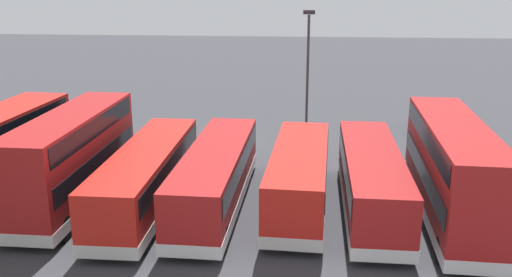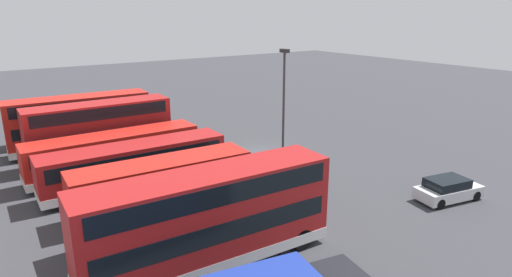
# 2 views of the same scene
# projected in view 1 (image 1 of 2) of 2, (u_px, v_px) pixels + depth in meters

# --- Properties ---
(ground_plane) EXTENTS (140.00, 140.00, 0.00)m
(ground_plane) POSITION_uv_depth(u_px,v_px,m) (218.00, 142.00, 37.90)
(ground_plane) COLOR #38383D
(bus_double_decker_near_end) EXTENTS (3.12, 11.85, 4.55)m
(bus_double_decker_near_end) POSITION_uv_depth(u_px,v_px,m) (452.00, 169.00, 25.32)
(bus_double_decker_near_end) COLOR #A51919
(bus_double_decker_near_end) RESTS_ON ground
(bus_single_deck_second) EXTENTS (2.78, 11.72, 2.95)m
(bus_single_deck_second) POSITION_uv_depth(u_px,v_px,m) (371.00, 179.00, 26.45)
(bus_single_deck_second) COLOR #A51919
(bus_single_deck_second) RESTS_ON ground
(bus_single_deck_third) EXTENTS (3.12, 10.68, 2.95)m
(bus_single_deck_third) POSITION_uv_depth(u_px,v_px,m) (299.00, 176.00, 26.81)
(bus_single_deck_third) COLOR red
(bus_single_deck_third) RESTS_ON ground
(bus_single_deck_fourth) EXTENTS (2.89, 12.09, 2.95)m
(bus_single_deck_fourth) POSITION_uv_depth(u_px,v_px,m) (216.00, 175.00, 26.94)
(bus_single_deck_fourth) COLOR #A51919
(bus_single_deck_fourth) RESTS_ON ground
(bus_single_deck_fifth) EXTENTS (2.63, 12.05, 2.95)m
(bus_single_deck_fifth) POSITION_uv_depth(u_px,v_px,m) (147.00, 175.00, 26.88)
(bus_single_deck_fifth) COLOR red
(bus_single_deck_fifth) RESTS_ON ground
(bus_double_decker_sixth) EXTENTS (2.74, 10.82, 4.55)m
(bus_double_decker_sixth) POSITION_uv_depth(u_px,v_px,m) (73.00, 157.00, 27.03)
(bus_double_decker_sixth) COLOR #A51919
(bus_double_decker_sixth) RESTS_ON ground
(car_hatchback_silver) EXTENTS (2.56, 4.40, 1.43)m
(car_hatchback_silver) POSITION_uv_depth(u_px,v_px,m) (424.00, 122.00, 40.55)
(car_hatchback_silver) COLOR silver
(car_hatchback_silver) RESTS_ON ground
(lamp_post_tall) EXTENTS (0.70, 0.30, 8.94)m
(lamp_post_tall) POSITION_uv_depth(u_px,v_px,m) (308.00, 73.00, 34.07)
(lamp_post_tall) COLOR #38383D
(lamp_post_tall) RESTS_ON ground
(waste_bin_yellow) EXTENTS (0.60, 0.60, 0.95)m
(waste_bin_yellow) POSITION_uv_depth(u_px,v_px,m) (146.00, 149.00, 34.83)
(waste_bin_yellow) COLOR yellow
(waste_bin_yellow) RESTS_ON ground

